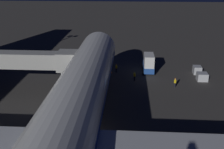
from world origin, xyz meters
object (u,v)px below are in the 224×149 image
traffic_cone_nose_port (111,72)px  catering_truck (149,63)px  jet_bridge (26,60)px  ground_crew_near_nose_gear (116,68)px  ground_crew_marshaller_fwd (135,76)px  ground_crew_by_belt_loader (175,82)px  baggage_container_mid_row (197,70)px  traffic_cone_nose_starboard (90,71)px  baggage_container_near_belt (202,77)px

traffic_cone_nose_port → catering_truck: bearing=-169.3°
jet_bridge → ground_crew_near_nose_gear: size_ratio=11.09×
jet_bridge → ground_crew_marshaller_fwd: 19.38m
ground_crew_near_nose_gear → ground_crew_by_belt_loader: bearing=147.9°
ground_crew_marshaller_fwd → baggage_container_mid_row: bearing=-159.7°
ground_crew_by_belt_loader → traffic_cone_nose_port: 13.33m
baggage_container_mid_row → ground_crew_by_belt_loader: (5.42, 7.13, 0.15)m
baggage_container_mid_row → ground_crew_by_belt_loader: size_ratio=1.06×
catering_truck → traffic_cone_nose_starboard: size_ratio=10.37×
baggage_container_near_belt → traffic_cone_nose_starboard: baggage_container_near_belt is taller
baggage_container_near_belt → ground_crew_by_belt_loader: bearing=32.3°
traffic_cone_nose_port → traffic_cone_nose_starboard: (4.40, 0.00, 0.00)m
ground_crew_marshaller_fwd → catering_truck: bearing=-118.5°
ground_crew_near_nose_gear → traffic_cone_nose_port: bearing=19.2°
jet_bridge → traffic_cone_nose_starboard: jet_bridge is taller
catering_truck → ground_crew_by_belt_loader: size_ratio=3.36×
baggage_container_near_belt → traffic_cone_nose_starboard: 21.83m
ground_crew_by_belt_loader → baggage_container_mid_row: bearing=-127.2°
catering_truck → ground_crew_marshaller_fwd: bearing=61.5°
baggage_container_near_belt → traffic_cone_nose_starboard: (21.64, -2.86, -0.46)m
catering_truck → traffic_cone_nose_port: size_ratio=10.37×
traffic_cone_nose_port → traffic_cone_nose_starboard: size_ratio=1.00×
baggage_container_near_belt → traffic_cone_nose_port: baggage_container_near_belt is taller
baggage_container_mid_row → ground_crew_by_belt_loader: bearing=52.8°
ground_crew_by_belt_loader → traffic_cone_nose_starboard: size_ratio=3.08×
traffic_cone_nose_starboard → baggage_container_mid_row: bearing=-178.0°
jet_bridge → ground_crew_by_belt_loader: size_ratio=11.84×
baggage_container_mid_row → catering_truck: bearing=-3.8°
catering_truck → traffic_cone_nose_starboard: (11.88, 1.42, -1.60)m
baggage_container_mid_row → ground_crew_by_belt_loader: ground_crew_by_belt_loader is taller
traffic_cone_nose_port → jet_bridge: bearing=37.8°
catering_truck → ground_crew_marshaller_fwd: 6.08m
ground_crew_near_nose_gear → baggage_container_near_belt: bearing=168.9°
catering_truck → traffic_cone_nose_port: catering_truck is taller
jet_bridge → baggage_container_mid_row: bearing=-160.1°
baggage_container_mid_row → traffic_cone_nose_starboard: 21.54m
baggage_container_mid_row → traffic_cone_nose_starboard: baggage_container_mid_row is taller
ground_crew_near_nose_gear → jet_bridge: bearing=36.7°
ground_crew_marshaller_fwd → traffic_cone_nose_port: size_ratio=3.24×
baggage_container_mid_row → ground_crew_near_nose_gear: bearing=1.5°
ground_crew_marshaller_fwd → traffic_cone_nose_starboard: ground_crew_marshaller_fwd is taller
catering_truck → baggage_container_near_belt: (-9.76, 4.27, -1.14)m
catering_truck → ground_crew_near_nose_gear: 6.64m
ground_crew_near_nose_gear → ground_crew_marshaller_fwd: size_ratio=1.02×
ground_crew_by_belt_loader → jet_bridge: bearing=8.7°
jet_bridge → traffic_cone_nose_port: (-13.11, -10.16, -5.44)m
catering_truck → baggage_container_near_belt: size_ratio=3.02×
baggage_container_near_belt → baggage_container_mid_row: (0.12, -3.63, 0.04)m
traffic_cone_nose_starboard → catering_truck: bearing=-173.2°
traffic_cone_nose_starboard → ground_crew_marshaller_fwd: bearing=156.8°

